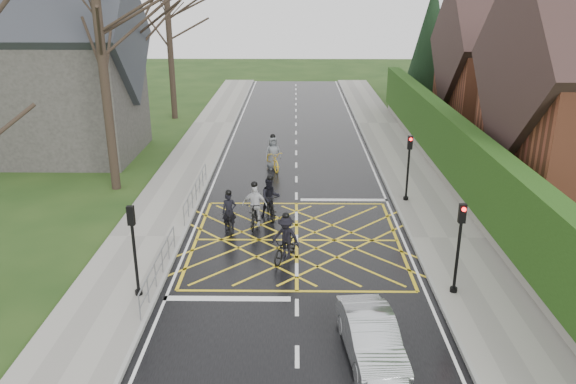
{
  "coord_description": "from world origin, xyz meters",
  "views": [
    {
      "loc": [
        -0.09,
        -20.3,
        9.47
      ],
      "look_at": [
        -0.37,
        2.03,
        1.3
      ],
      "focal_mm": 35.0,
      "sensor_mm": 36.0,
      "label": 1
    }
  ],
  "objects_px": {
    "cyclist_rear": "(229,218)",
    "cyclist_lead": "(273,157)",
    "cyclist_mid": "(286,242)",
    "cyclist_front": "(255,209)",
    "car": "(371,338)",
    "cyclist_back": "(270,201)"
  },
  "relations": [
    {
      "from": "cyclist_lead",
      "to": "cyclist_mid",
      "type": "bearing_deg",
      "value": -104.42
    },
    {
      "from": "cyclist_rear",
      "to": "car",
      "type": "relative_size",
      "value": 0.52
    },
    {
      "from": "cyclist_front",
      "to": "cyclist_lead",
      "type": "distance_m",
      "value": 7.79
    },
    {
      "from": "cyclist_back",
      "to": "cyclist_lead",
      "type": "height_order",
      "value": "cyclist_lead"
    },
    {
      "from": "cyclist_back",
      "to": "cyclist_lead",
      "type": "relative_size",
      "value": 0.92
    },
    {
      "from": "car",
      "to": "cyclist_back",
      "type": "bearing_deg",
      "value": 101.3
    },
    {
      "from": "cyclist_mid",
      "to": "cyclist_back",
      "type": "bearing_deg",
      "value": 123.8
    },
    {
      "from": "cyclist_back",
      "to": "cyclist_lead",
      "type": "xyz_separation_m",
      "value": [
        -0.14,
        6.85,
        -0.04
      ]
    },
    {
      "from": "cyclist_back",
      "to": "cyclist_mid",
      "type": "bearing_deg",
      "value": -92.46
    },
    {
      "from": "cyclist_rear",
      "to": "cyclist_back",
      "type": "height_order",
      "value": "cyclist_back"
    },
    {
      "from": "cyclist_rear",
      "to": "cyclist_lead",
      "type": "distance_m",
      "value": 8.47
    },
    {
      "from": "cyclist_mid",
      "to": "cyclist_front",
      "type": "distance_m",
      "value": 3.36
    },
    {
      "from": "cyclist_rear",
      "to": "cyclist_mid",
      "type": "relative_size",
      "value": 0.97
    },
    {
      "from": "cyclist_back",
      "to": "cyclist_front",
      "type": "height_order",
      "value": "cyclist_front"
    },
    {
      "from": "cyclist_mid",
      "to": "cyclist_lead",
      "type": "xyz_separation_m",
      "value": [
        -0.89,
        10.85,
        0.03
      ]
    },
    {
      "from": "cyclist_back",
      "to": "car",
      "type": "bearing_deg",
      "value": -85.38
    },
    {
      "from": "cyclist_back",
      "to": "cyclist_front",
      "type": "xyz_separation_m",
      "value": [
        -0.61,
        -0.92,
        -0.01
      ]
    },
    {
      "from": "cyclist_rear",
      "to": "cyclist_mid",
      "type": "bearing_deg",
      "value": -58.59
    },
    {
      "from": "cyclist_rear",
      "to": "cyclist_mid",
      "type": "xyz_separation_m",
      "value": [
        2.37,
        -2.51,
        0.09
      ]
    },
    {
      "from": "cyclist_rear",
      "to": "cyclist_back",
      "type": "distance_m",
      "value": 2.21
    },
    {
      "from": "cyclist_back",
      "to": "car",
      "type": "height_order",
      "value": "cyclist_back"
    },
    {
      "from": "cyclist_front",
      "to": "cyclist_lead",
      "type": "relative_size",
      "value": 0.91
    }
  ]
}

